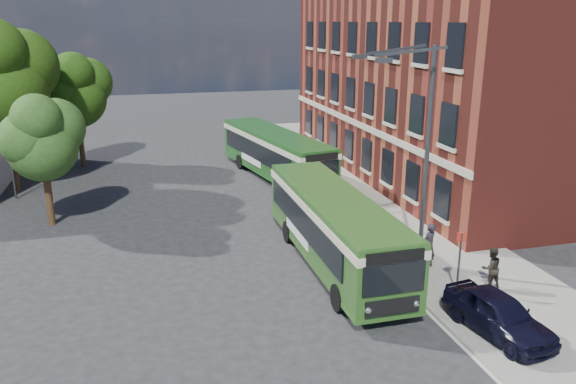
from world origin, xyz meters
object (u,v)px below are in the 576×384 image
object	(u,v)px
street_lamp	(418,159)
bus_front	(334,223)
bus_rear	(275,151)
parked_car	(498,314)

from	to	relation	value
street_lamp	bus_front	xyz separation A→B (m)	(-2.72, 1.72, -2.96)
bus_front	bus_rear	world-z (taller)	same
bus_rear	parked_car	distance (m)	20.61
bus_rear	street_lamp	bearing A→B (deg)	-83.18
bus_front	bus_rear	xyz separation A→B (m)	(0.88, 13.67, 0.00)
street_lamp	bus_front	size ratio (longest dim) A/B	0.78
bus_front	bus_rear	size ratio (longest dim) A/B	0.93
street_lamp	parked_car	size ratio (longest dim) A/B	2.24
bus_front	parked_car	bearing A→B (deg)	-64.79
street_lamp	parked_car	distance (m)	6.46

